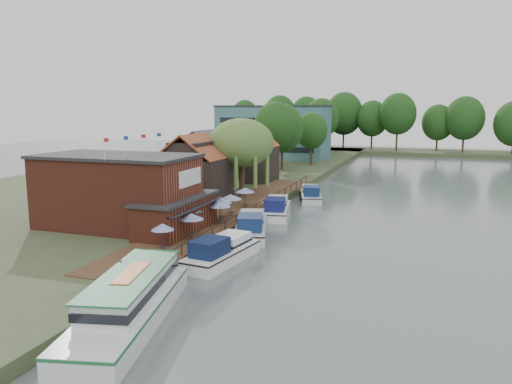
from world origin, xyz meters
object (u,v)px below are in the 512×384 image
(cottage_a, at_px, (194,168))
(pub, at_px, (135,192))
(umbrella_1, at_px, (191,226))
(umbrella_5, at_px, (231,205))
(cruiser_2, at_px, (276,206))
(umbrella_6, at_px, (245,198))
(cottage_c, at_px, (252,155))
(umbrella_2, at_px, (192,218))
(cruiser_0, at_px, (222,248))
(cottage_b, at_px, (206,159))
(willow, at_px, (241,158))
(umbrella_3, at_px, (219,213))
(swan, at_px, (182,277))
(umbrella_4, at_px, (221,209))
(hotel_block, at_px, (274,132))
(cruiser_3, at_px, (311,192))
(tour_boat, at_px, (128,300))
(cruiser_1, at_px, (251,224))

(cottage_a, bearing_deg, pub, -86.19)
(pub, bearing_deg, umbrella_1, -17.36)
(umbrella_5, bearing_deg, cruiser_2, 62.84)
(umbrella_6, xyz_separation_m, cruiser_2, (3.41, 1.55, -1.06))
(cottage_c, xyz_separation_m, umbrella_2, (5.82, -33.31, -2.96))
(umbrella_5, relative_size, cruiser_0, 0.25)
(pub, relative_size, umbrella_5, 8.12)
(cottage_b, distance_m, willow, 9.07)
(umbrella_3, relative_size, swan, 5.45)
(umbrella_5, bearing_deg, willow, 105.54)
(cruiser_0, bearing_deg, cruiser_2, 100.51)
(umbrella_6, bearing_deg, cruiser_2, 24.48)
(umbrella_4, bearing_deg, cottage_c, 103.24)
(cruiser_0, distance_m, swan, 5.31)
(umbrella_4, xyz_separation_m, swan, (3.37, -15.17, -2.07))
(umbrella_6, distance_m, cruiser_0, 17.78)
(hotel_block, xyz_separation_m, umbrella_2, (13.82, -70.31, -4.86))
(cruiser_3, distance_m, swan, 35.18)
(umbrella_1, bearing_deg, pub, 162.64)
(cottage_a, xyz_separation_m, cruiser_2, (11.10, -0.62, -4.02))
(pub, bearing_deg, cruiser_3, 65.62)
(umbrella_3, relative_size, tour_boat, 0.17)
(cottage_c, bearing_deg, umbrella_4, -76.76)
(cottage_b, height_order, cruiser_1, cottage_b)
(pub, xyz_separation_m, willow, (3.50, 20.00, 1.56))
(umbrella_6, height_order, cruiser_0, umbrella_6)
(cottage_a, relative_size, umbrella_5, 3.49)
(hotel_block, bearing_deg, cottage_a, -82.87)
(umbrella_6, distance_m, cruiser_2, 3.90)
(umbrella_3, relative_size, cruiser_3, 0.26)
(cottage_c, height_order, tour_boat, cottage_c)
(tour_boat, bearing_deg, cruiser_3, 75.34)
(cruiser_3, bearing_deg, umbrella_3, -117.60)
(tour_boat, bearing_deg, cottage_a, 96.40)
(umbrella_1, bearing_deg, cottage_b, 112.35)
(umbrella_4, bearing_deg, cruiser_1, -16.74)
(tour_boat, bearing_deg, swan, 80.99)
(umbrella_2, distance_m, tour_boat, 18.75)
(umbrella_4, distance_m, umbrella_5, 2.32)
(cottage_a, bearing_deg, cruiser_1, -42.39)
(pub, xyz_separation_m, umbrella_5, (6.83, 8.01, -2.36))
(cruiser_3, distance_m, tour_boat, 43.07)
(willow, height_order, swan, willow)
(cottage_c, distance_m, cruiser_1, 31.50)
(swan, bearing_deg, cruiser_1, 88.31)
(willow, relative_size, umbrella_6, 4.32)
(umbrella_4, relative_size, cruiser_2, 0.24)
(cottage_b, bearing_deg, umbrella_5, -57.48)
(umbrella_3, bearing_deg, cottage_a, 126.74)
(hotel_block, bearing_deg, swan, -77.37)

